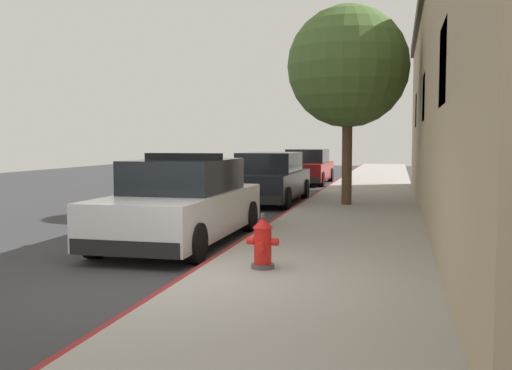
% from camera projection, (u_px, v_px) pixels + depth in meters
% --- Properties ---
extents(ground_plane, '(32.88, 60.00, 0.20)m').
position_uv_depth(ground_plane, '(166.00, 205.00, 18.32)').
color(ground_plane, '#353538').
extents(sidewalk_pavement, '(3.19, 60.00, 0.16)m').
position_uv_depth(sidewalk_pavement, '(360.00, 205.00, 16.90)').
color(sidewalk_pavement, '#9E9991').
rests_on(sidewalk_pavement, ground).
extents(curb_painted_edge, '(0.08, 60.00, 0.16)m').
position_uv_depth(curb_painted_edge, '(304.00, 203.00, 17.29)').
color(curb_painted_edge, maroon).
rests_on(curb_painted_edge, ground).
extents(police_cruiser, '(1.94, 4.84, 1.68)m').
position_uv_depth(police_cruiser, '(183.00, 203.00, 10.93)').
color(police_cruiser, white).
rests_on(police_cruiser, ground).
extents(parked_car_silver_ahead, '(1.94, 4.84, 1.56)m').
position_uv_depth(parked_car_silver_ahead, '(269.00, 179.00, 18.18)').
color(parked_car_silver_ahead, black).
rests_on(parked_car_silver_ahead, ground).
extents(parked_car_dark_far, '(1.94, 4.84, 1.56)m').
position_uv_depth(parked_car_dark_far, '(308.00, 167.00, 26.38)').
color(parked_car_dark_far, maroon).
rests_on(parked_car_dark_far, ground).
extents(fire_hydrant, '(0.44, 0.40, 0.76)m').
position_uv_depth(fire_hydrant, '(263.00, 243.00, 8.01)').
color(fire_hydrant, '#4C4C51').
rests_on(fire_hydrant, sidewalk_pavement).
extents(street_tree, '(3.33, 3.33, 5.46)m').
position_uv_depth(street_tree, '(348.00, 67.00, 16.01)').
color(street_tree, brown).
rests_on(street_tree, sidewalk_pavement).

